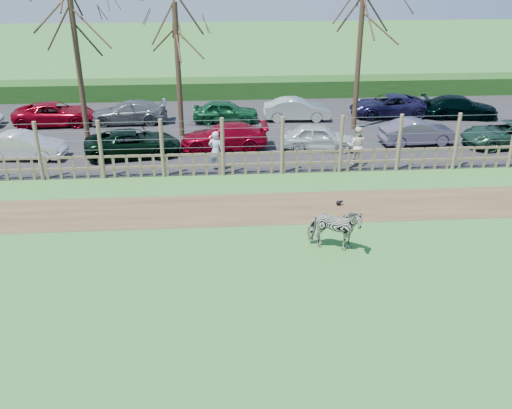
{
  "coord_description": "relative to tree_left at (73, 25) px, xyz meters",
  "views": [
    {
      "loc": [
        -0.23,
        -14.59,
        8.97
      ],
      "look_at": [
        1.0,
        2.5,
        1.1
      ],
      "focal_mm": 40.0,
      "sensor_mm": 36.0,
      "label": 1
    }
  ],
  "objects": [
    {
      "name": "hedge",
      "position": [
        6.5,
        9.0,
        -5.07
      ],
      "size": [
        46.0,
        2.0,
        1.1
      ],
      "primitive_type": "cube",
      "color": "#1E4716",
      "rests_on": "ground"
    },
    {
      "name": "asphalt",
      "position": [
        6.5,
        2.0,
        -5.6
      ],
      "size": [
        44.0,
        13.0,
        0.04
      ],
      "primitive_type": "cube",
      "color": "#232326",
      "rests_on": "ground"
    },
    {
      "name": "car_6",
      "position": [
        20.19,
        -1.76,
        -4.98
      ],
      "size": [
        4.43,
        2.25,
        1.2
      ],
      "primitive_type": "imported",
      "rotation": [
        0.0,
        0.0,
        4.77
      ],
      "color": "#214433",
      "rests_on": "asphalt"
    },
    {
      "name": "car_12",
      "position": [
        15.98,
        3.81,
        -4.98
      ],
      "size": [
        4.35,
        2.07,
        1.2
      ],
      "primitive_type": "imported",
      "rotation": [
        0.0,
        0.0,
        4.73
      ],
      "color": "#19173A",
      "rests_on": "asphalt"
    },
    {
      "name": "car_8",
      "position": [
        -2.35,
        3.42,
        -4.98
      ],
      "size": [
        4.43,
        2.24,
        1.2
      ],
      "primitive_type": "imported",
      "rotation": [
        0.0,
        0.0,
        1.63
      ],
      "color": "maroon",
      "rests_on": "asphalt"
    },
    {
      "name": "car_13",
      "position": [
        19.89,
        3.21,
        -4.98
      ],
      "size": [
        4.33,
        2.24,
        1.2
      ],
      "primitive_type": "imported",
      "rotation": [
        0.0,
        0.0,
        1.43
      ],
      "color": "black",
      "rests_on": "asphalt"
    },
    {
      "name": "fence",
      "position": [
        6.5,
        -4.5,
        -4.81
      ],
      "size": [
        30.16,
        0.16,
        2.5
      ],
      "color": "brown",
      "rests_on": "ground"
    },
    {
      "name": "car_5",
      "position": [
        15.99,
        -1.19,
        -4.98
      ],
      "size": [
        3.74,
        1.58,
        1.2
      ],
      "primitive_type": "imported",
      "rotation": [
        0.0,
        0.0,
        1.66
      ],
      "color": "#5C526E",
      "rests_on": "asphalt"
    },
    {
      "name": "car_11",
      "position": [
        10.72,
        3.38,
        -4.98
      ],
      "size": [
        3.69,
        1.43,
        1.2
      ],
      "primitive_type": "imported",
      "rotation": [
        0.0,
        0.0,
        1.53
      ],
      "color": "#B8C6BC",
      "rests_on": "asphalt"
    },
    {
      "name": "car_10",
      "position": [
        6.79,
        3.26,
        -4.98
      ],
      "size": [
        3.59,
        1.59,
        1.2
      ],
      "primitive_type": "imported",
      "rotation": [
        0.0,
        0.0,
        1.52
      ],
      "color": "#14542B",
      "rests_on": "asphalt"
    },
    {
      "name": "ground",
      "position": [
        6.5,
        -12.5,
        -5.62
      ],
      "size": [
        120.0,
        120.0,
        0.0
      ],
      "primitive_type": "plane",
      "color": "#5B9648",
      "rests_on": "ground"
    },
    {
      "name": "car_2",
      "position": [
        2.43,
        -1.88,
        -4.98
      ],
      "size": [
        4.55,
        2.57,
        1.2
      ],
      "primitive_type": "imported",
      "rotation": [
        0.0,
        0.0,
        1.71
      ],
      "color": "black",
      "rests_on": "asphalt"
    },
    {
      "name": "car_9",
      "position": [
        1.55,
        3.43,
        -4.98
      ],
      "size": [
        4.16,
        1.75,
        1.2
      ],
      "primitive_type": "imported",
      "rotation": [
        0.0,
        0.0,
        4.73
      ],
      "color": "slate",
      "rests_on": "asphalt"
    },
    {
      "name": "visitor_b",
      "position": [
        12.37,
        -3.74,
        -4.71
      ],
      "size": [
        0.98,
        0.85,
        1.72
      ],
      "primitive_type": "imported",
      "rotation": [
        0.0,
        0.0,
        2.87
      ],
      "color": "silver",
      "rests_on": "asphalt"
    },
    {
      "name": "tree_mid",
      "position": [
        4.5,
        1.0,
        -0.75
      ],
      "size": [
        4.8,
        4.8,
        6.83
      ],
      "color": "#3D2B1E",
      "rests_on": "ground"
    },
    {
      "name": "car_4",
      "position": [
        11.1,
        -1.55,
        -4.98
      ],
      "size": [
        3.67,
        1.85,
        1.2
      ],
      "primitive_type": "imported",
      "rotation": [
        0.0,
        0.0,
        1.45
      ],
      "color": "silver",
      "rests_on": "asphalt"
    },
    {
      "name": "tree_right",
      "position": [
        13.5,
        1.5,
        -0.37
      ],
      "size": [
        4.8,
        4.8,
        7.35
      ],
      "color": "#3D2B1E",
      "rests_on": "ground"
    },
    {
      "name": "crow",
      "position": [
        10.77,
        -7.91,
        -5.51
      ],
      "size": [
        0.26,
        0.19,
        0.21
      ],
      "color": "black",
      "rests_on": "ground"
    },
    {
      "name": "tree_left",
      "position": [
        0.0,
        0.0,
        0.0
      ],
      "size": [
        4.8,
        4.8,
        7.88
      ],
      "color": "#3D2B1E",
      "rests_on": "ground"
    },
    {
      "name": "visitor_a",
      "position": [
        6.21,
        -3.96,
        -4.71
      ],
      "size": [
        0.72,
        0.58,
        1.72
      ],
      "primitive_type": "imported",
      "rotation": [
        0.0,
        0.0,
        2.84
      ],
      "color": "silver",
      "rests_on": "asphalt"
    },
    {
      "name": "car_3",
      "position": [
        6.62,
        -1.18,
        -4.98
      ],
      "size": [
        4.15,
        1.73,
        1.2
      ],
      "primitive_type": "imported",
      "rotation": [
        0.0,
        0.0,
        4.72
      ],
      "color": "maroon",
      "rests_on": "asphalt"
    },
    {
      "name": "dirt_strip",
      "position": [
        6.5,
        -8.0,
        -5.61
      ],
      "size": [
        34.0,
        2.8,
        0.01
      ],
      "primitive_type": "cube",
      "color": "brown",
      "rests_on": "ground"
    },
    {
      "name": "zebra",
      "position": [
        9.89,
        -11.24,
        -4.87
      ],
      "size": [
        1.92,
        1.34,
        1.48
      ],
      "primitive_type": "imported",
      "rotation": [
        0.0,
        0.0,
        1.23
      ],
      "color": "gray",
      "rests_on": "ground"
    },
    {
      "name": "car_1",
      "position": [
        -2.43,
        -1.9,
        -4.98
      ],
      "size": [
        3.76,
        1.65,
        1.2
      ],
      "primitive_type": "imported",
      "rotation": [
        0.0,
        0.0,
        1.46
      ],
      "color": "silver",
      "rests_on": "asphalt"
    }
  ]
}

